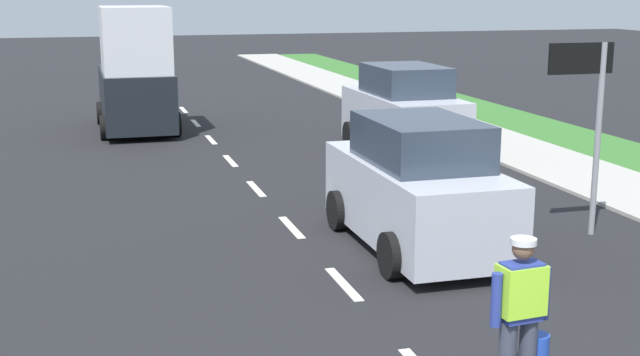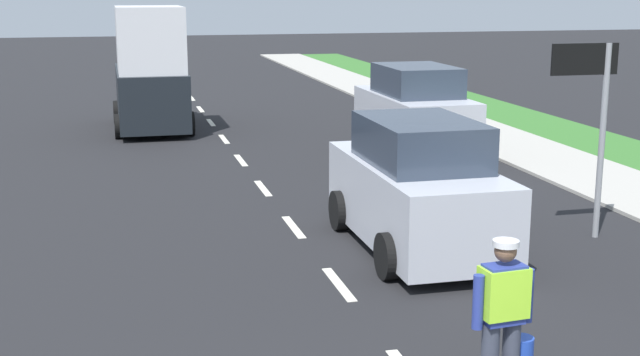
% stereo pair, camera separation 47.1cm
% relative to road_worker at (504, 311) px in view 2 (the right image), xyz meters
% --- Properties ---
extents(ground_plane, '(96.00, 96.00, 0.00)m').
position_rel_road_worker_xyz_m(ground_plane, '(-0.71, 18.95, -0.93)').
color(ground_plane, black).
extents(sidewalk_right, '(2.40, 72.00, 0.14)m').
position_rel_road_worker_xyz_m(sidewalk_right, '(6.49, 7.95, -0.93)').
color(sidewalk_right, '#B2ADA3').
rests_on(sidewalk_right, ground).
extents(lane_center_line, '(0.14, 46.40, 0.01)m').
position_rel_road_worker_xyz_m(lane_center_line, '(-0.71, 23.15, -0.93)').
color(lane_center_line, silver).
rests_on(lane_center_line, ground).
extents(road_worker, '(0.75, 0.42, 1.67)m').
position_rel_road_worker_xyz_m(road_worker, '(0.00, 0.00, 0.00)').
color(road_worker, '#383D4C').
rests_on(road_worker, ground).
extents(lane_direction_sign, '(1.16, 0.11, 3.20)m').
position_rel_road_worker_xyz_m(lane_direction_sign, '(3.81, 4.90, 1.48)').
color(lane_direction_sign, gray).
rests_on(lane_direction_sign, ground).
extents(delivery_truck, '(2.16, 4.60, 3.54)m').
position_rel_road_worker_xyz_m(delivery_truck, '(-2.51, 17.69, 0.68)').
color(delivery_truck, black).
rests_on(delivery_truck, ground).
extents(car_parked_far, '(2.08, 4.27, 2.22)m').
position_rel_road_worker_xyz_m(car_parked_far, '(3.51, 12.20, 0.10)').
color(car_parked_far, silver).
rests_on(car_parked_far, ground).
extents(car_outgoing_ahead, '(2.01, 4.21, 2.09)m').
position_rel_road_worker_xyz_m(car_outgoing_ahead, '(0.93, 5.00, 0.04)').
color(car_outgoing_ahead, silver).
rests_on(car_outgoing_ahead, ground).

